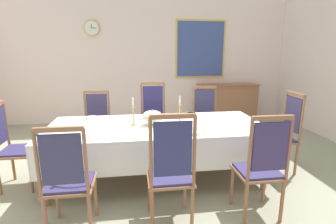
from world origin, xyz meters
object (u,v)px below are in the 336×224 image
object	(u,v)px
chair_south_a	(68,179)
spoon_secondary	(204,132)
candlestick_west	(133,115)
bowl_far_left	(260,130)
chair_south_b	(171,170)
chair_north_b	(154,117)
framed_painting	(200,49)
chair_south_c	(261,166)
bowl_near_right	(193,132)
chair_head_west	(12,145)
mounted_clock	(92,28)
soup_tureen	(152,117)
chair_north_a	(97,122)
bowl_near_left	(92,117)
dining_table	(157,130)
chair_north_c	(206,117)
sideboard	(227,102)
chair_head_east	(283,132)
candlestick_east	(180,113)
bowl_far_right	(191,113)
spoon_primary	(84,118)

from	to	relation	value
chair_south_a	spoon_secondary	distance (m)	1.55
candlestick_west	bowl_far_left	bearing A→B (deg)	-17.24
chair_south_b	chair_north_b	distance (m)	2.00
chair_north_b	framed_painting	bearing A→B (deg)	-123.18
chair_south_a	chair_south_c	bearing A→B (deg)	-0.06
candlestick_west	bowl_near_right	distance (m)	0.82
bowl_far_left	framed_painting	world-z (taller)	framed_painting
chair_head_west	mounted_clock	world-z (taller)	mounted_clock
chair_south_b	candlestick_west	xyz separation A→B (m)	(-0.34, 1.00, 0.31)
soup_tureen	chair_north_a	bearing A→B (deg)	130.46
soup_tureen	bowl_near_left	xyz separation A→B (m)	(-0.83, 0.44, -0.08)
dining_table	bowl_near_left	world-z (taller)	bowl_near_left
dining_table	candlestick_west	distance (m)	0.37
dining_table	bowl_near_right	size ratio (longest dim) A/B	14.85
framed_painting	chair_north_c	bearing A→B (deg)	-101.01
sideboard	chair_north_c	bearing A→B (deg)	59.52
spoon_secondary	framed_painting	size ratio (longest dim) A/B	0.13
chair_head_east	candlestick_east	world-z (taller)	chair_head_east
chair_north_a	soup_tureen	xyz separation A→B (m)	(0.85, -0.99, 0.30)
mounted_clock	framed_painting	world-z (taller)	framed_painting
chair_north_a	spoon_secondary	xyz separation A→B (m)	(1.42, -1.40, 0.21)
bowl_far_left	candlestick_east	bearing A→B (deg)	152.44
chair_south_c	mounted_clock	xyz separation A→B (m)	(-2.12, 3.98, 1.62)
chair_south_c	bowl_near_left	distance (m)	2.34
spoon_secondary	mounted_clock	size ratio (longest dim) A/B	0.51
dining_table	chair_north_b	size ratio (longest dim) A/B	2.36
candlestick_west	sideboard	size ratio (longest dim) A/B	0.25
dining_table	chair_north_a	size ratio (longest dim) A/B	2.64
dining_table	chair_north_a	xyz separation A→B (m)	(-0.90, 0.99, -0.13)
chair_south_b	chair_north_c	bearing A→B (deg)	65.35
chair_south_a	candlestick_west	bearing A→B (deg)	58.82
chair_south_a	soup_tureen	distance (m)	1.34
framed_painting	chair_north_a	bearing A→B (deg)	-138.29
dining_table	chair_north_a	distance (m)	1.35
chair_south_b	bowl_near_right	size ratio (longest dim) A/B	6.23
soup_tureen	framed_painting	size ratio (longest dim) A/B	0.19
bowl_near_left	bowl_far_left	size ratio (longest dim) A/B	0.82
bowl_far_right	sideboard	world-z (taller)	sideboard
chair_south_b	chair_north_b	world-z (taller)	chair_north_b
chair_head_west	bowl_near_left	distance (m)	1.02
chair_head_west	candlestick_west	distance (m)	1.53
candlestick_west	candlestick_east	size ratio (longest dim) A/B	0.97
framed_painting	soup_tureen	bearing A→B (deg)	-115.06
bowl_far_left	spoon_primary	size ratio (longest dim) A/B	1.10
spoon_primary	framed_painting	bearing A→B (deg)	57.91
chair_south_c	soup_tureen	world-z (taller)	chair_south_c
chair_north_a	framed_painting	bearing A→B (deg)	-138.29
chair_south_a	candlestick_west	size ratio (longest dim) A/B	2.99
chair_south_b	spoon_primary	bearing A→B (deg)	125.30
chair_head_east	spoon_primary	distance (m)	2.83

